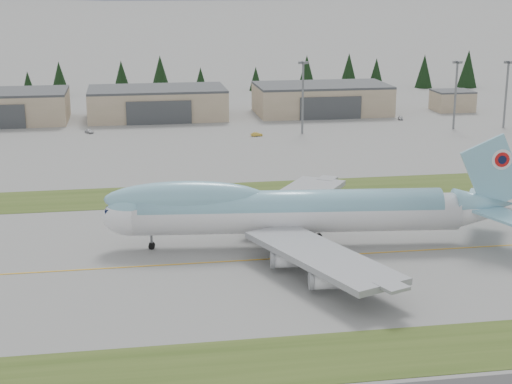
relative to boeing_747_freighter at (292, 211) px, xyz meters
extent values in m
plane|color=gray|center=(-3.56, -6.32, -6.87)|extent=(7000.00, 7000.00, 0.00)
cube|color=#3A4E1B|center=(-3.56, -44.32, -6.87)|extent=(400.00, 14.00, 0.08)
cube|color=#3A4E1B|center=(-3.56, 38.68, -6.87)|extent=(400.00, 18.00, 0.08)
cube|color=gold|center=(-3.56, -6.32, -6.87)|extent=(400.00, 0.40, 0.02)
cylinder|color=white|center=(0.78, -0.08, -0.67)|extent=(60.19, 13.11, 6.94)
cylinder|color=#7FBBD1|center=(-0.28, 0.03, 0.61)|extent=(55.89, 12.13, 6.41)
ellipsoid|color=white|center=(-28.95, 3.02, -0.67)|extent=(11.76, 8.06, 6.94)
ellipsoid|color=#7FBBD1|center=(-28.95, 3.02, 0.61)|extent=(9.85, 6.82, 5.88)
ellipsoid|color=#7FBBD1|center=(-19.39, 2.02, 2.64)|extent=(29.92, 8.92, 6.41)
cube|color=#0C1433|center=(-32.67, 3.41, 0.71)|extent=(2.56, 3.00, 1.38)
cone|color=white|center=(35.83, -3.74, -0.67)|extent=(13.45, 8.09, 6.80)
cone|color=#7FBBD1|center=(35.83, -3.74, 0.61)|extent=(12.32, 7.38, 6.19)
cube|color=#7FBBD1|center=(36.89, -3.85, 6.59)|extent=(12.93, 1.98, 14.74)
cylinder|color=white|center=(38.21, -3.56, 9.15)|extent=(3.85, 0.61, 3.84)
cylinder|color=red|center=(38.22, -3.45, 9.15)|extent=(2.78, 0.50, 2.78)
cylinder|color=#0C1433|center=(38.23, -3.35, 9.15)|extent=(1.62, 0.38, 1.60)
cube|color=#7FBBD1|center=(38.61, 2.41, -0.03)|extent=(11.54, 13.37, 0.49)
cube|color=#7FBBD1|center=(37.29, -10.33, -0.03)|extent=(9.89, 13.19, 0.49)
cube|color=gray|center=(4.73, 17.22, -2.59)|extent=(26.31, 32.23, 1.07)
cube|color=gray|center=(1.08, -17.83, -2.59)|extent=(21.42, 33.50, 1.07)
cylinder|color=white|center=(-0.59, 13.48, -4.62)|extent=(5.80, 3.23, 2.67)
cylinder|color=white|center=(5.64, 22.81, -4.62)|extent=(5.80, 3.23, 2.67)
cylinder|color=white|center=(-3.36, -13.07, -4.62)|extent=(5.80, 3.23, 2.67)
cylinder|color=white|center=(0.81, -23.49, -4.62)|extent=(5.80, 3.23, 2.67)
cylinder|color=slate|center=(-25.77, 2.69, -5.58)|extent=(0.52, 0.52, 2.56)
cylinder|color=slate|center=(-0.48, 3.27, -5.48)|extent=(0.66, 0.66, 2.78)
cylinder|color=slate|center=(-1.14, -3.10, -5.48)|extent=(0.66, 0.66, 2.78)
cylinder|color=slate|center=(4.83, 2.72, -5.48)|extent=(0.66, 0.66, 2.78)
cylinder|color=slate|center=(4.17, -3.66, -5.48)|extent=(0.66, 0.66, 2.78)
cylinder|color=black|center=(-25.81, 2.26, -6.28)|extent=(1.21, 0.49, 1.17)
cylinder|color=black|center=(-25.72, 3.11, -6.28)|extent=(1.21, 0.49, 1.17)
cylinder|color=black|center=(-0.48, 3.27, -6.23)|extent=(1.33, 0.66, 1.28)
cylinder|color=black|center=(-1.14, -3.10, -6.23)|extent=(1.33, 0.66, 1.28)
cylinder|color=black|center=(4.83, 2.72, -6.23)|extent=(1.33, 0.66, 1.28)
cylinder|color=black|center=(4.17, -3.66, -6.23)|extent=(1.33, 0.66, 1.28)
cube|color=tan|center=(-18.56, 143.68, -1.87)|extent=(48.00, 26.00, 10.00)
cube|color=#3C3E41|center=(-18.56, 143.68, 3.53)|extent=(48.00, 26.00, 0.80)
cube|color=#3C3E41|center=(-18.56, 130.38, -2.87)|extent=(22.08, 0.60, 8.00)
cube|color=tan|center=(41.44, 143.68, -1.87)|extent=(48.00, 26.00, 10.00)
cube|color=#3C3E41|center=(41.44, 143.68, 3.53)|extent=(48.00, 26.00, 0.80)
cube|color=#3C3E41|center=(41.44, 130.38, -2.87)|extent=(22.08, 0.60, 8.00)
cube|color=tan|center=(91.44, 141.68, -3.37)|extent=(14.00, 12.00, 7.00)
cube|color=#3C3E41|center=(91.44, 141.68, 0.43)|extent=(14.00, 12.00, 0.60)
cylinder|color=slate|center=(25.99, 107.06, 4.19)|extent=(0.70, 0.70, 22.11)
cube|color=slate|center=(25.99, 107.06, 15.65)|extent=(3.20, 3.20, 0.80)
cylinder|color=slate|center=(76.93, 106.30, 3.87)|extent=(0.70, 0.70, 21.47)
cube|color=slate|center=(76.93, 106.30, 15.00)|extent=(3.20, 3.20, 0.80)
cylinder|color=slate|center=(94.20, 105.46, 3.77)|extent=(0.70, 0.70, 21.27)
cube|color=slate|center=(94.20, 105.46, 14.81)|extent=(3.20, 3.20, 0.80)
imported|color=silver|center=(-41.61, 118.57, -6.87)|extent=(3.31, 4.31, 1.37)
imported|color=gold|center=(10.77, 104.73, -6.87)|extent=(3.82, 1.79, 1.21)
imported|color=#A7A8AC|center=(65.70, 126.06, -6.87)|extent=(2.55, 4.19, 1.13)
cone|color=black|center=(-70.01, 206.76, -1.62)|extent=(5.87, 5.87, 10.48)
cone|color=black|center=(-56.93, 206.16, 0.34)|extent=(8.07, 8.07, 14.40)
cone|color=black|center=(-31.03, 207.93, 0.24)|extent=(7.96, 7.96, 14.21)
cone|color=black|center=(-14.64, 202.37, 1.46)|extent=(9.33, 9.33, 16.65)
cone|color=black|center=(3.06, 207.70, -1.50)|extent=(6.01, 6.01, 10.73)
cone|color=black|center=(27.53, 207.97, -1.62)|extent=(5.88, 5.88, 10.50)
cone|color=black|center=(49.48, 203.18, 0.96)|extent=(8.77, 8.77, 15.65)
cone|color=black|center=(69.84, 207.41, 1.08)|extent=(8.90, 8.90, 15.89)
cone|color=black|center=(82.68, 207.29, -0.12)|extent=(7.55, 7.55, 13.48)
cone|color=black|center=(104.48, 204.93, 0.65)|extent=(8.41, 8.41, 15.03)
cone|color=black|center=(124.66, 203.10, 1.59)|extent=(9.47, 9.47, 16.91)
camera|label=1|loc=(-29.09, -134.80, 41.10)|focal=55.00mm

